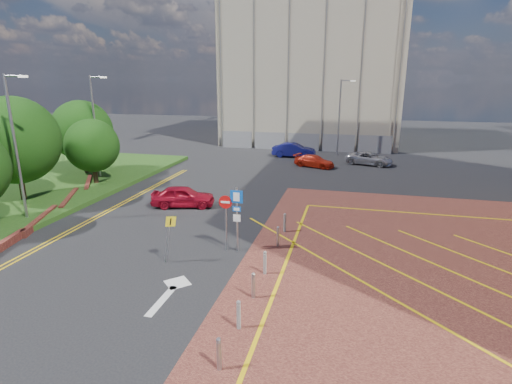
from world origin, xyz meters
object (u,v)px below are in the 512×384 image
at_px(car_blue_back, 294,150).
at_px(car_silver_back, 369,158).
at_px(tree_b, 14,140).
at_px(car_red_back, 314,161).
at_px(tree_d, 82,131).
at_px(sign_cluster, 233,213).
at_px(lamp_back, 340,115).
at_px(lamp_left_near, 16,142).
at_px(lamp_left_far, 95,123).
at_px(car_red_left, 183,196).
at_px(tree_c, 92,146).
at_px(warning_sign, 169,233).

relative_size(car_blue_back, car_silver_back, 1.02).
xyz_separation_m(tree_b, car_red_back, (17.67, 16.20, -3.67)).
bearing_deg(tree_d, sign_cluster, -35.58).
bearing_deg(car_silver_back, tree_d, 129.33).
bearing_deg(car_blue_back, sign_cluster, -176.15).
height_order(tree_d, lamp_back, lamp_back).
xyz_separation_m(lamp_left_near, lamp_left_far, (-2.00, 10.00, 0.00)).
xyz_separation_m(car_blue_back, car_silver_back, (7.71, -2.18, -0.13)).
height_order(lamp_left_far, lamp_back, lamp_left_far).
relative_size(sign_cluster, car_silver_back, 0.72).
distance_m(lamp_back, car_red_left, 23.20).
height_order(tree_c, car_red_left, tree_c).
xyz_separation_m(tree_b, tree_d, (-1.00, 8.00, -0.37)).
bearing_deg(tree_b, lamp_back, 49.59).
distance_m(lamp_back, sign_cluster, 27.38).
relative_size(lamp_left_far, warning_sign, 3.55).
bearing_deg(tree_c, car_silver_back, 33.09).
height_order(lamp_left_far, warning_sign, lamp_left_far).
relative_size(sign_cluster, car_red_back, 0.83).
bearing_deg(lamp_left_near, warning_sign, -15.92).
bearing_deg(lamp_left_near, lamp_back, 57.60).
distance_m(tree_c, tree_d, 4.30).
distance_m(tree_c, lamp_back, 25.19).
height_order(lamp_back, car_red_back, lamp_back).
bearing_deg(lamp_left_near, car_red_left, 33.19).
xyz_separation_m(lamp_back, car_red_back, (-1.91, -6.80, -3.80)).
xyz_separation_m(warning_sign, car_silver_back, (9.34, 24.47, -0.81)).
bearing_deg(tree_b, car_red_left, 10.27).
bearing_deg(car_red_back, tree_b, 152.09).
height_order(lamp_back, car_silver_back, lamp_back).
height_order(tree_b, tree_c, tree_b).
relative_size(lamp_back, warning_sign, 3.55).
bearing_deg(lamp_back, tree_d, -143.91).
distance_m(sign_cluster, car_blue_back, 24.76).
distance_m(lamp_left_near, car_red_back, 24.46).
distance_m(tree_c, car_red_left, 9.48).
bearing_deg(lamp_back, tree_b, -130.41).
bearing_deg(lamp_back, lamp_left_far, -139.14).
relative_size(tree_b, lamp_left_far, 0.84).
distance_m(car_red_left, car_silver_back, 20.57).
height_order(lamp_back, car_red_left, lamp_back).
height_order(tree_b, warning_sign, tree_b).
bearing_deg(sign_cluster, tree_d, 144.42).
distance_m(tree_b, car_red_left, 11.35).
distance_m(warning_sign, car_blue_back, 26.71).
distance_m(lamp_left_near, car_silver_back, 29.44).
distance_m(warning_sign, car_silver_back, 26.21).
bearing_deg(tree_d, tree_c, -45.00).
distance_m(tree_b, car_blue_back, 25.83).
distance_m(car_red_left, car_red_back, 15.93).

